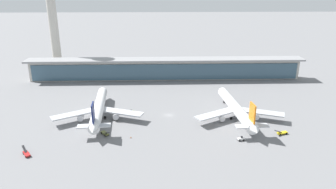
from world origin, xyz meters
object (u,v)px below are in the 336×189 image
object	(u,v)px
airliner_left_stand	(99,109)
service_truck_by_tail_olive	(132,112)
service_truck_under_wing_red	(26,153)
control_tower	(53,20)
service_truck_near_nose_olive	(105,133)
service_truck_on_taxiway_white	(241,139)
airliner_centre_stand	(236,109)
safety_cone_alpha	(131,137)
service_truck_mid_apron_yellow	(282,133)

from	to	relation	value
airliner_left_stand	service_truck_by_tail_olive	xyz separation A→B (m)	(16.25, 5.15, -4.11)
service_truck_under_wing_red	control_tower	size ratio (longest dim) A/B	0.09
airliner_left_stand	service_truck_near_nose_olive	xyz separation A→B (m)	(5.94, -19.24, -4.17)
service_truck_by_tail_olive	service_truck_on_taxiway_white	bearing A→B (deg)	-32.67
service_truck_near_nose_olive	service_truck_under_wing_red	distance (m)	33.31
service_truck_near_nose_olive	service_truck_on_taxiway_white	bearing A→B (deg)	-7.16
airliner_centre_stand	control_tower	world-z (taller)	control_tower
control_tower	safety_cone_alpha	world-z (taller)	control_tower
airliner_left_stand	safety_cone_alpha	world-z (taller)	airliner_left_stand
control_tower	service_truck_near_nose_olive	bearing A→B (deg)	-63.83
service_truck_on_taxiway_white	service_truck_under_wing_red	bearing A→B (deg)	-173.94
safety_cone_alpha	service_truck_under_wing_red	bearing A→B (deg)	-161.65
airliner_centre_stand	service_truck_on_taxiway_white	world-z (taller)	airliner_centre_stand
airliner_centre_stand	control_tower	xyz separation A→B (m)	(-114.10, 85.88, 34.79)
airliner_centre_stand	control_tower	bearing A→B (deg)	143.03
service_truck_by_tail_olive	service_truck_on_taxiway_white	xyz separation A→B (m)	(49.82, -31.95, 0.00)
service_truck_mid_apron_yellow	service_truck_on_taxiway_white	bearing A→B (deg)	-165.03
service_truck_under_wing_red	control_tower	bearing A→B (deg)	100.33
service_truck_near_nose_olive	service_truck_on_taxiway_white	xyz separation A→B (m)	(60.13, -7.55, 0.07)
service_truck_under_wing_red	service_truck_on_taxiway_white	xyz separation A→B (m)	(88.79, 9.42, 0.07)
airliner_left_stand	service_truck_near_nose_olive	distance (m)	20.57
service_truck_mid_apron_yellow	service_truck_on_taxiway_white	size ratio (longest dim) A/B	2.18
service_truck_near_nose_olive	control_tower	distance (m)	120.87
service_truck_by_tail_olive	safety_cone_alpha	world-z (taller)	service_truck_by_tail_olive
service_truck_by_tail_olive	safety_cone_alpha	size ratio (longest dim) A/B	4.66
service_truck_mid_apron_yellow	service_truck_by_tail_olive	size ratio (longest dim) A/B	2.11
airliner_centre_stand	service_truck_near_nose_olive	size ratio (longest dim) A/B	9.42
airliner_left_stand	service_truck_by_tail_olive	world-z (taller)	airliner_left_stand
service_truck_under_wing_red	service_truck_by_tail_olive	world-z (taller)	service_truck_under_wing_red
airliner_left_stand	service_truck_mid_apron_yellow	world-z (taller)	airliner_left_stand
safety_cone_alpha	service_truck_near_nose_olive	bearing A→B (deg)	163.56
airliner_centre_stand	service_truck_by_tail_olive	size ratio (longest dim) A/B	18.21
service_truck_under_wing_red	safety_cone_alpha	distance (m)	42.75
airliner_left_stand	service_truck_under_wing_red	world-z (taller)	airliner_left_stand
service_truck_under_wing_red	service_truck_mid_apron_yellow	xyz separation A→B (m)	(108.90, 14.80, 0.00)
service_truck_on_taxiway_white	airliner_centre_stand	bearing A→B (deg)	81.81
airliner_left_stand	control_tower	size ratio (longest dim) A/B	0.81
airliner_left_stand	safety_cone_alpha	size ratio (longest dim) A/B	84.94
service_truck_mid_apron_yellow	control_tower	bearing A→B (deg)	141.26
service_truck_by_tail_olive	safety_cone_alpha	distance (m)	27.96
service_truck_mid_apron_yellow	control_tower	xyz separation A→B (m)	(-130.71, 104.86, 38.96)
airliner_centre_stand	service_truck_mid_apron_yellow	world-z (taller)	airliner_centre_stand
service_truck_near_nose_olive	service_truck_by_tail_olive	world-z (taller)	service_truck_near_nose_olive
airliner_centre_stand	service_truck_on_taxiway_white	xyz separation A→B (m)	(-3.51, -24.36, -4.11)
control_tower	safety_cone_alpha	xyz separation A→B (m)	(62.37, -106.20, -39.45)
airliner_left_stand	airliner_centre_stand	bearing A→B (deg)	-2.01
service_truck_mid_apron_yellow	service_truck_by_tail_olive	distance (m)	74.81
airliner_left_stand	service_truck_on_taxiway_white	size ratio (longest dim) A/B	18.80
airliner_left_stand	safety_cone_alpha	bearing A→B (deg)	-51.90
service_truck_mid_apron_yellow	safety_cone_alpha	xyz separation A→B (m)	(-68.33, -1.34, -0.49)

